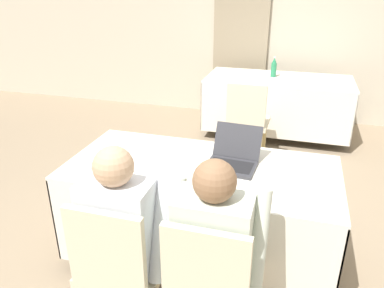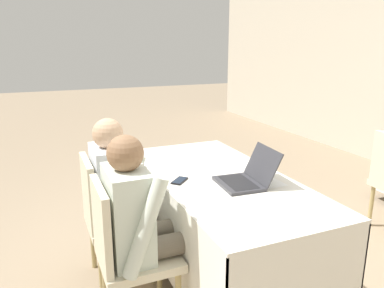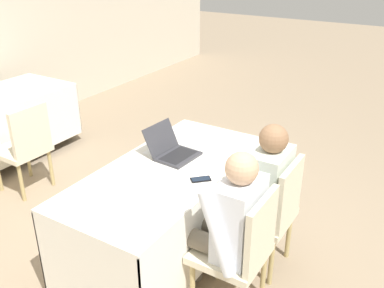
{
  "view_description": "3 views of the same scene",
  "coord_description": "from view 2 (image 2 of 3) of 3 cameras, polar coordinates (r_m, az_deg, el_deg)",
  "views": [
    {
      "loc": [
        0.55,
        -2.11,
        1.87
      ],
      "look_at": [
        0.0,
        -0.21,
        1.0
      ],
      "focal_mm": 35.0,
      "sensor_mm": 36.0,
      "label": 1
    },
    {
      "loc": [
        2.14,
        -1.11,
        1.62
      ],
      "look_at": [
        0.0,
        -0.21,
        1.0
      ],
      "focal_mm": 35.0,
      "sensor_mm": 36.0,
      "label": 2
    },
    {
      "loc": [
        -2.25,
        -1.59,
        2.23
      ],
      "look_at": [
        0.0,
        -0.21,
        1.0
      ],
      "focal_mm": 40.0,
      "sensor_mm": 36.0,
      "label": 3
    }
  ],
  "objects": [
    {
      "name": "laptop",
      "position": [
        2.43,
        8.18,
        -5.09
      ],
      "size": [
        0.34,
        0.36,
        0.23
      ],
      "rotation": [
        0.0,
        0.0,
        -0.07
      ],
      "color": "#333338",
      "rests_on": "conference_table_near"
    },
    {
      "name": "paper_beside_laptop",
      "position": [
        2.47,
        10.22,
        -5.93
      ],
      "size": [
        0.22,
        0.3,
        0.0
      ],
      "rotation": [
        0.0,
        0.0,
        0.04
      ],
      "color": "white",
      "rests_on": "conference_table_near"
    },
    {
      "name": "person_white_shirt",
      "position": [
        2.18,
        -7.65,
        -11.42
      ],
      "size": [
        0.5,
        0.52,
        1.16
      ],
      "rotation": [
        0.0,
        0.0,
        3.14
      ],
      "color": "#665B4C",
      "rests_on": "ground_plane"
    },
    {
      "name": "chair_near_left",
      "position": [
        2.66,
        -12.58,
        -10.35
      ],
      "size": [
        0.44,
        0.44,
        0.9
      ],
      "rotation": [
        0.0,
        0.0,
        3.14
      ],
      "color": "tan",
      "rests_on": "ground_plane"
    },
    {
      "name": "ground_plane",
      "position": [
        2.9,
        4.03,
        -18.91
      ],
      "size": [
        24.0,
        24.0,
        0.0
      ],
      "primitive_type": "plane",
      "color": "gray"
    },
    {
      "name": "conference_table_near",
      "position": [
        2.63,
        4.26,
        -8.57
      ],
      "size": [
        1.77,
        0.84,
        0.75
      ],
      "color": "white",
      "rests_on": "ground_plane"
    },
    {
      "name": "person_checkered_shirt",
      "position": [
        2.62,
        -10.55,
        -6.88
      ],
      "size": [
        0.5,
        0.52,
        1.16
      ],
      "rotation": [
        0.0,
        0.0,
        3.14
      ],
      "color": "#665B4C",
      "rests_on": "ground_plane"
    },
    {
      "name": "cell_phone",
      "position": [
        2.46,
        -1.9,
        -5.6
      ],
      "size": [
        0.15,
        0.15,
        0.01
      ],
      "rotation": [
        0.0,
        0.0,
        0.78
      ],
      "color": "black",
      "rests_on": "conference_table_near"
    },
    {
      "name": "chair_near_right",
      "position": [
        2.23,
        -10.14,
        -15.48
      ],
      "size": [
        0.44,
        0.44,
        0.9
      ],
      "rotation": [
        0.0,
        0.0,
        3.14
      ],
      "color": "tan",
      "rests_on": "ground_plane"
    }
  ]
}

